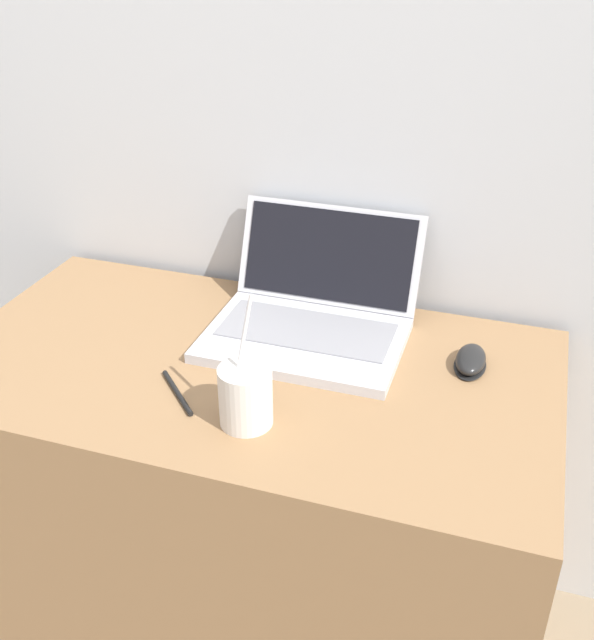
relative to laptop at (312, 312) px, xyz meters
name	(u,v)px	position (x,y,z in m)	size (l,w,h in m)	color
wall_back	(304,21)	(-0.08, 0.19, 0.49)	(7.00, 0.04, 2.50)	silver
desk	(252,510)	(-0.08, -0.15, -0.40)	(1.11, 0.60, 0.71)	#936D47
laptop	(312,312)	(0.00, 0.00, 0.00)	(0.37, 0.34, 0.20)	silver
drink_cup	(246,395)	(-0.01, -0.31, 0.01)	(0.09, 0.09, 0.22)	silver
computer_mouse	(471,360)	(0.31, -0.03, -0.03)	(0.06, 0.10, 0.03)	black
pen	(177,393)	(-0.15, -0.27, -0.04)	(0.10, 0.10, 0.01)	black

